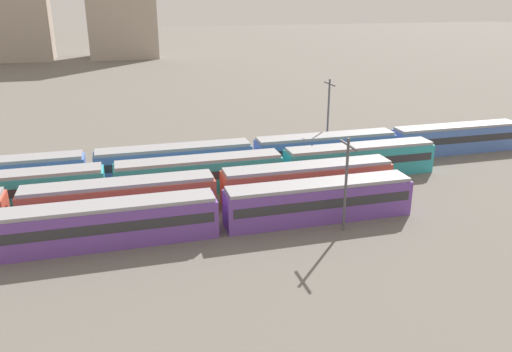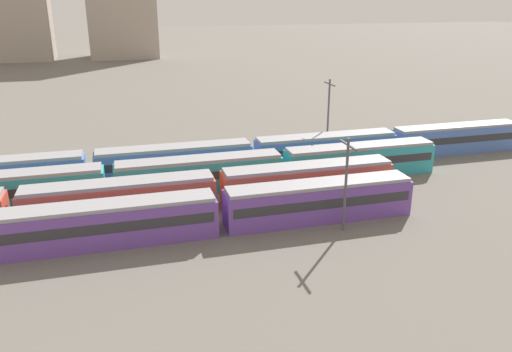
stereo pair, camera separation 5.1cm
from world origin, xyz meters
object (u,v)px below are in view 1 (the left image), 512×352
object	(u,v)px
train_track_2	(200,174)
train_track_0	(111,223)
catenary_pole_1	(328,114)
train_track_1	(120,200)
catenary_pole_2	(346,180)
train_track_3	(253,155)

from	to	relation	value
train_track_2	train_track_0	bearing A→B (deg)	-131.83
train_track_2	catenary_pole_1	size ratio (longest dim) A/B	5.49
train_track_1	catenary_pole_2	distance (m)	21.16
train_track_0	train_track_2	distance (m)	13.96
train_track_0	train_track_3	xyz separation A→B (m)	(16.67, 15.60, 0.00)
train_track_1	catenary_pole_2	size ratio (longest dim) A/B	6.45
train_track_3	catenary_pole_2	size ratio (longest dim) A/B	8.63
train_track_2	train_track_1	bearing A→B (deg)	-148.43
catenary_pole_1	train_track_3	bearing A→B (deg)	-165.53
train_track_0	train_track_3	world-z (taller)	same
train_track_2	catenary_pole_1	world-z (taller)	catenary_pole_1
catenary_pole_2	catenary_pole_1	bearing A→B (deg)	71.14
train_track_1	catenary_pole_1	distance (m)	29.92
train_track_2	catenary_pole_1	distance (m)	20.16
train_track_0	train_track_1	bearing A→B (deg)	80.77
catenary_pole_1	catenary_pole_2	xyz separation A→B (m)	(-7.26, -21.25, -0.78)
catenary_pole_1	train_track_2	bearing A→B (deg)	-156.25
catenary_pole_1	catenary_pole_2	bearing A→B (deg)	-108.86
catenary_pole_2	train_track_2	bearing A→B (deg)	129.34
train_track_1	catenary_pole_2	world-z (taller)	catenary_pole_2
train_track_1	catenary_pole_1	size ratio (longest dim) A/B	5.49
train_track_0	catenary_pole_1	bearing A→B (deg)	33.81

